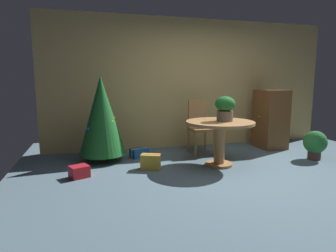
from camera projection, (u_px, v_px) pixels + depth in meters
The scene contains 11 objects.
ground_plane at pixel (245, 178), 4.09m from camera, with size 6.60×6.60×0.00m, color slate.
back_wall_panel at pixel (192, 84), 5.98m from camera, with size 6.00×0.10×2.60m, color tan.
round_dining_table at pixel (220, 132), 4.62m from camera, with size 1.09×1.09×0.73m.
flower_vase at pixel (225, 107), 4.58m from camera, with size 0.32×0.32×0.40m.
wooden_chair_far at pixel (199, 124), 5.47m from camera, with size 0.40×0.44×1.00m.
holiday_tree at pixel (102, 115), 4.85m from camera, with size 0.78×0.78×1.45m.
gift_box_blue at pixel (139, 153), 5.19m from camera, with size 0.36×0.30×0.16m.
gift_box_red at pixel (79, 172), 4.10m from camera, with size 0.31×0.30×0.17m.
gift_box_gold at pixel (151, 162), 4.48m from camera, with size 0.34×0.26×0.24m.
wooden_cabinet at pixel (270, 119), 5.89m from camera, with size 0.52×0.61×1.18m.
potted_plant at pixel (315, 143), 5.01m from camera, with size 0.39×0.39×0.50m.
Camera 1 is at (-2.09, -3.49, 1.36)m, focal length 30.86 mm.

